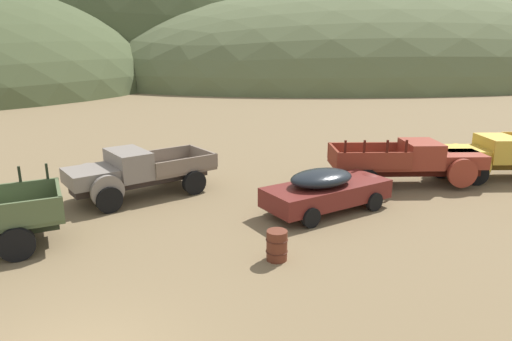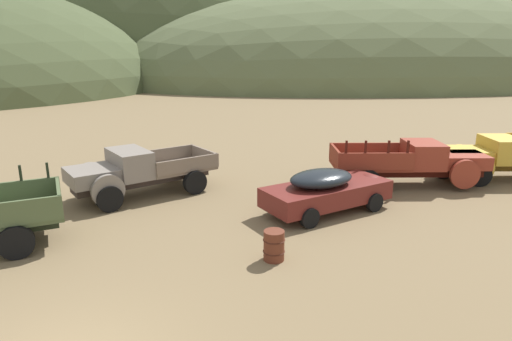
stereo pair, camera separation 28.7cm
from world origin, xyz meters
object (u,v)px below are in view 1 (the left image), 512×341
(truck_primer_gray, at_px, (131,173))
(truck_faded_yellow, at_px, (500,156))
(car_oxblood, at_px, (330,189))
(truck_rust_red, at_px, (416,161))
(oil_drum_foreground, at_px, (277,245))

(truck_primer_gray, relative_size, truck_faded_yellow, 0.91)
(car_oxblood, height_order, truck_rust_red, truck_rust_red)
(truck_primer_gray, relative_size, truck_rust_red, 0.91)
(truck_primer_gray, xyz_separation_m, oil_drum_foreground, (3.34, -6.88, -0.56))
(truck_rust_red, bearing_deg, truck_primer_gray, -173.54)
(car_oxblood, distance_m, truck_faded_yellow, 9.28)
(oil_drum_foreground, bearing_deg, truck_rust_red, 29.25)
(truck_faded_yellow, bearing_deg, truck_rust_red, 12.67)
(car_oxblood, xyz_separation_m, oil_drum_foreground, (-3.27, -3.01, -0.39))
(truck_rust_red, distance_m, oil_drum_foreground, 9.45)
(truck_faded_yellow, height_order, oil_drum_foreground, truck_faded_yellow)
(truck_primer_gray, height_order, car_oxblood, truck_primer_gray)
(truck_rust_red, height_order, truck_faded_yellow, truck_rust_red)
(truck_primer_gray, distance_m, truck_rust_red, 11.79)
(truck_rust_red, relative_size, truck_faded_yellow, 1.01)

